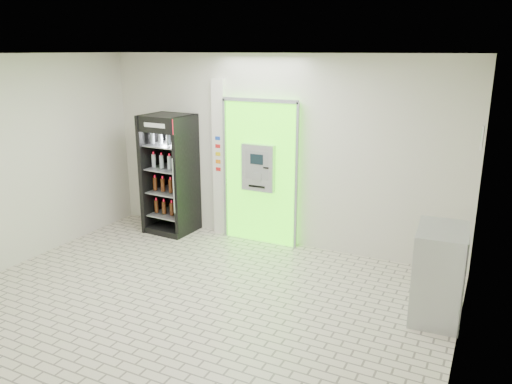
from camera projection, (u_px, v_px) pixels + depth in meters
The scene contains 7 objects.
ground at pixel (190, 307), 6.12m from camera, with size 6.00×6.00×0.00m, color #C1B3A0.
room_shell at pixel (184, 161), 5.61m from camera, with size 6.00×6.00×6.00m.
atm_assembly at pixel (261, 171), 7.96m from camera, with size 1.30×0.24×2.33m.
pillar at pixel (220, 159), 8.29m from camera, with size 0.22×0.11×2.60m.
beverage_cooler at pixel (170, 176), 8.48m from camera, with size 0.79×0.74×2.02m.
steel_cabinet at pixel (439, 273), 5.77m from camera, with size 0.61×0.86×1.10m.
exit_sign at pixel (482, 137), 5.47m from camera, with size 0.02×0.22×0.26m.
Camera 1 is at (3.15, -4.57, 3.04)m, focal length 35.00 mm.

